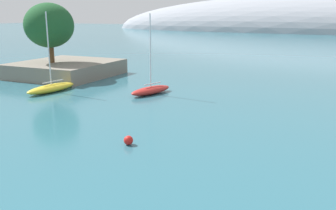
{
  "coord_description": "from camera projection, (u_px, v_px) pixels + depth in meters",
  "views": [
    {
      "loc": [
        11.52,
        -9.82,
        10.36
      ],
      "look_at": [
        -2.52,
        20.55,
        2.15
      ],
      "focal_mm": 40.33,
      "sensor_mm": 36.0,
      "label": 1
    }
  ],
  "objects": [
    {
      "name": "distant_ridge",
      "position": [
        332.0,
        32.0,
        211.07
      ],
      "size": [
        272.15,
        71.41,
        42.11
      ],
      "primitive_type": "ellipsoid",
      "color": "#999EA8",
      "rests_on": "ground"
    },
    {
      "name": "shore_outcrop",
      "position": [
        66.0,
        69.0,
        63.06
      ],
      "size": [
        14.53,
        15.48,
        2.42
      ],
      "primitive_type": "cube",
      "color": "gray",
      "rests_on": "ground"
    },
    {
      "name": "sailboat_yellow_near_shore",
      "position": [
        51.0,
        88.0,
        50.49
      ],
      "size": [
        3.02,
        8.0,
        10.53
      ],
      "rotation": [
        0.0,
        0.0,
        4.59
      ],
      "color": "yellow",
      "rests_on": "water"
    },
    {
      "name": "tree_clump_shore",
      "position": [
        49.0,
        25.0,
        60.26
      ],
      "size": [
        7.86,
        7.86,
        9.52
      ],
      "color": "brown",
      "rests_on": "shore_outcrop"
    },
    {
      "name": "mooring_buoy_red",
      "position": [
        128.0,
        140.0,
        30.3
      ],
      "size": [
        0.76,
        0.76,
        0.76
      ],
      "primitive_type": "sphere",
      "color": "red",
      "rests_on": "water"
    },
    {
      "name": "sailboat_red_mid_mooring",
      "position": [
        151.0,
        90.0,
        49.2
      ],
      "size": [
        3.83,
        6.95,
        10.3
      ],
      "rotation": [
        0.0,
        0.0,
        4.4
      ],
      "color": "red",
      "rests_on": "water"
    }
  ]
}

